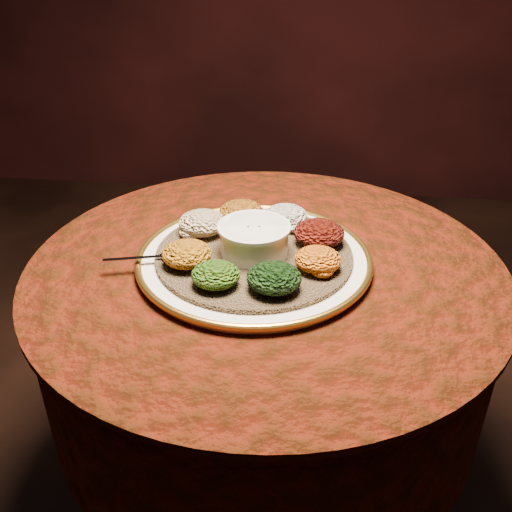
# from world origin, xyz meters

# --- Properties ---
(table) EXTENTS (0.96, 0.96, 0.73)m
(table) POSITION_xyz_m (0.00, 0.00, 0.55)
(table) COLOR black
(table) RESTS_ON ground
(platter) EXTENTS (0.47, 0.47, 0.02)m
(platter) POSITION_xyz_m (-0.02, -0.01, 0.75)
(platter) COLOR white
(platter) RESTS_ON table
(injera) EXTENTS (0.48, 0.48, 0.01)m
(injera) POSITION_xyz_m (-0.02, -0.01, 0.76)
(injera) COLOR olive
(injera) RESTS_ON platter
(stew_bowl) EXTENTS (0.14, 0.14, 0.06)m
(stew_bowl) POSITION_xyz_m (-0.02, -0.01, 0.80)
(stew_bowl) COLOR silver
(stew_bowl) RESTS_ON injera
(spoon) EXTENTS (0.15, 0.05, 0.01)m
(spoon) POSITION_xyz_m (-0.19, -0.05, 0.77)
(spoon) COLOR silver
(spoon) RESTS_ON injera
(portion_ayib) EXTENTS (0.09, 0.09, 0.04)m
(portion_ayib) POSITION_xyz_m (0.03, 0.11, 0.78)
(portion_ayib) COLOR beige
(portion_ayib) RESTS_ON injera
(portion_kitfo) EXTENTS (0.10, 0.10, 0.05)m
(portion_kitfo) POSITION_xyz_m (0.10, 0.04, 0.79)
(portion_kitfo) COLOR black
(portion_kitfo) RESTS_ON injera
(portion_tikil) EXTENTS (0.09, 0.08, 0.04)m
(portion_tikil) POSITION_xyz_m (0.10, -0.06, 0.78)
(portion_tikil) COLOR #B45F0F
(portion_tikil) RESTS_ON injera
(portion_gomen) EXTENTS (0.10, 0.09, 0.05)m
(portion_gomen) POSITION_xyz_m (0.03, -0.14, 0.79)
(portion_gomen) COLOR black
(portion_gomen) RESTS_ON injera
(portion_mixveg) EXTENTS (0.09, 0.08, 0.04)m
(portion_mixveg) POSITION_xyz_m (-0.08, -0.13, 0.78)
(portion_mixveg) COLOR #9D3E0A
(portion_mixveg) RESTS_ON injera
(portion_kik) EXTENTS (0.10, 0.09, 0.05)m
(portion_kik) POSITION_xyz_m (-0.14, -0.07, 0.78)
(portion_kik) COLOR #BC6910
(portion_kik) RESTS_ON injera
(portion_timatim) EXTENTS (0.10, 0.09, 0.05)m
(portion_timatim) POSITION_xyz_m (-0.14, 0.06, 0.79)
(portion_timatim) COLOR maroon
(portion_timatim) RESTS_ON injera
(portion_shiro) EXTENTS (0.10, 0.09, 0.05)m
(portion_shiro) POSITION_xyz_m (-0.06, 0.12, 0.79)
(portion_shiro) COLOR #9C5412
(portion_shiro) RESTS_ON injera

